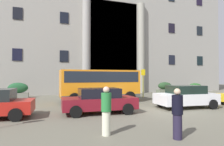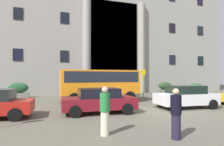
{
  "view_description": "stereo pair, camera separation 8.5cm",
  "coord_description": "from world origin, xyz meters",
  "views": [
    {
      "loc": [
        -6.79,
        -9.91,
        2.07
      ],
      "look_at": [
        -1.74,
        5.0,
        2.38
      ],
      "focal_mm": 31.0,
      "sensor_mm": 36.0,
      "label": 1
    },
    {
      "loc": [
        -6.71,
        -9.93,
        2.07
      ],
      "look_at": [
        -1.74,
        5.0,
        2.38
      ],
      "focal_mm": 31.0,
      "sensor_mm": 36.0,
      "label": 2
    }
  ],
  "objects": [
    {
      "name": "ground_plane",
      "position": [
        0.0,
        0.0,
        -0.06
      ],
      "size": [
        80.0,
        64.0,
        0.12
      ],
      "primitive_type": "cube",
      "color": "#625F50"
    },
    {
      "name": "office_building_facade",
      "position": [
        0.01,
        17.47,
        10.13
      ],
      "size": [
        36.75,
        9.73,
        20.28
      ],
      "color": "gray",
      "rests_on": "ground_plane"
    },
    {
      "name": "orange_minibus",
      "position": [
        -2.65,
        5.5,
        1.57
      ],
      "size": [
        6.32,
        2.62,
        2.61
      ],
      "rotation": [
        0.0,
        0.0,
        0.01
      ],
      "color": "orange",
      "rests_on": "ground_plane"
    },
    {
      "name": "bus_stop_sign",
      "position": [
        2.39,
        7.47,
        1.74
      ],
      "size": [
        0.44,
        0.08,
        2.83
      ],
      "color": "olive",
      "rests_on": "ground_plane"
    },
    {
      "name": "hedge_planter_east",
      "position": [
        6.89,
        10.38,
        0.69
      ],
      "size": [
        1.9,
        0.94,
        1.43
      ],
      "color": "#656D59",
      "rests_on": "ground_plane"
    },
    {
      "name": "hedge_planter_far_west",
      "position": [
        11.24,
        10.14,
        0.61
      ],
      "size": [
        2.03,
        0.78,
        1.26
      ],
      "color": "#65635D",
      "rests_on": "ground_plane"
    },
    {
      "name": "hedge_planter_west",
      "position": [
        -9.42,
        10.75,
        0.73
      ],
      "size": [
        1.9,
        0.8,
        1.51
      ],
      "color": "slate",
      "rests_on": "ground_plane"
    },
    {
      "name": "hedge_planter_entrance_right",
      "position": [
        -3.86,
        10.81,
        0.81
      ],
      "size": [
        1.52,
        0.72,
        1.68
      ],
      "color": "gray",
      "rests_on": "ground_plane"
    },
    {
      "name": "parked_estate_mid",
      "position": [
        -3.95,
        0.78,
        0.73
      ],
      "size": [
        4.2,
        2.14,
        1.42
      ],
      "rotation": [
        0.0,
        0.0,
        -0.04
      ],
      "color": "maroon",
      "rests_on": "ground_plane"
    },
    {
      "name": "white_taxi_kerbside",
      "position": [
        2.01,
        0.74,
        0.76
      ],
      "size": [
        4.02,
        2.22,
        1.5
      ],
      "rotation": [
        0.0,
        0.0,
        -0.05
      ],
      "color": "white",
      "rests_on": "ground_plane"
    },
    {
      "name": "scooter_by_planter",
      "position": [
        5.79,
        3.06,
        0.46
      ],
      "size": [
        1.96,
        0.55,
        0.89
      ],
      "rotation": [
        0.0,
        0.0,
        -0.05
      ],
      "color": "black",
      "rests_on": "ground_plane"
    },
    {
      "name": "pedestrian_woman_dark_dress",
      "position": [
        -2.66,
        -4.5,
        0.85
      ],
      "size": [
        0.36,
        0.36,
        1.68
      ],
      "rotation": [
        0.0,
        0.0,
        1.0
      ],
      "color": "#221C32",
      "rests_on": "ground_plane"
    },
    {
      "name": "pedestrian_man_red_shirt",
      "position": [
        -4.78,
        -3.34,
        0.87
      ],
      "size": [
        0.36,
        0.36,
        1.72
      ],
      "rotation": [
        0.0,
        0.0,
        5.77
      ],
      "color": "beige",
      "rests_on": "ground_plane"
    }
  ]
}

